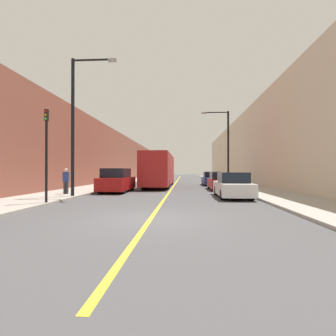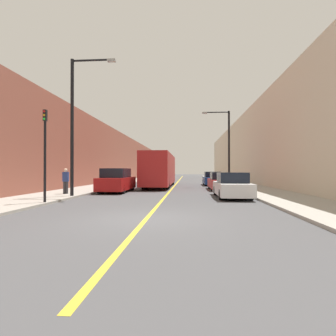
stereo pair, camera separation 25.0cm
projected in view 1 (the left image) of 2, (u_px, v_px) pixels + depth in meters
ground_plane at (151, 219)px, 8.95m from camera, size 200.00×200.00×0.00m
sidewalk_left at (129, 181)px, 39.34m from camera, size 3.67×72.00×0.12m
sidewalk_right at (225, 181)px, 38.44m from camera, size 3.67×72.00×0.12m
building_row_left at (105, 156)px, 39.62m from camera, size 4.00×72.00×7.56m
building_row_right at (251, 150)px, 38.24m from camera, size 4.00×72.00×9.38m
road_center_line at (177, 181)px, 38.89m from camera, size 0.16×72.00×0.01m
bus at (160, 169)px, 26.68m from camera, size 2.44×12.14×3.25m
parked_suv_left at (117, 181)px, 19.91m from camera, size 1.92×4.90×1.80m
car_right_near at (232, 186)px, 15.96m from camera, size 1.84×4.71×1.54m
car_right_mid at (220, 182)px, 22.31m from camera, size 1.84×4.72×1.49m
car_right_far at (211, 179)px, 29.05m from camera, size 1.85×4.62×1.51m
street_lamp_left at (76, 118)px, 15.76m from camera, size 2.78×0.24×8.29m
street_lamp_right at (226, 143)px, 26.45m from camera, size 2.78×0.24×7.52m
traffic_light at (46, 152)px, 12.58m from camera, size 0.16×0.18×4.47m
pedestrian at (66, 181)px, 17.10m from camera, size 0.37×0.23×1.66m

